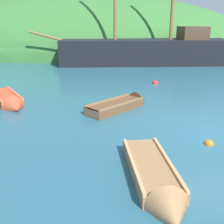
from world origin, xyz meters
name	(u,v)px	position (x,y,z in m)	size (l,w,h in m)	color
ground_plane	(212,132)	(0.00, 0.00, 0.00)	(120.00, 120.00, 0.00)	#285B70
shore_hill	(91,50)	(-3.87, 28.50, 0.00)	(45.24, 22.94, 13.87)	#387033
sailing_ship	(146,54)	(1.00, 16.16, 0.85)	(17.80, 4.41, 12.98)	black
rowboat_far	(8,101)	(-8.14, 4.22, 0.12)	(2.54, 3.63, 0.93)	#C64C2D
rowboat_near_dock	(156,182)	(-2.80, -3.10, 0.10)	(1.05, 3.56, 0.95)	#9E7047
rowboat_outer_left	(123,105)	(-2.82, 3.08, 0.12)	(3.25, 2.94, 0.89)	brown
buoy_red	(155,83)	(-0.13, 7.96, 0.00)	(0.40, 0.40, 0.40)	red
buoy_orange	(209,144)	(-0.56, -0.99, 0.00)	(0.31, 0.31, 0.31)	orange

